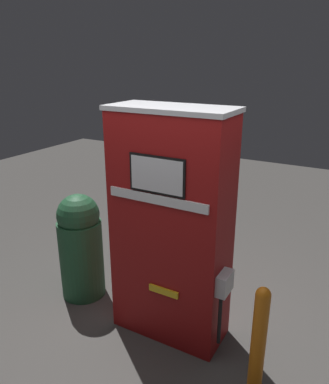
% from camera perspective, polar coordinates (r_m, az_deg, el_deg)
% --- Properties ---
extents(ground_plane, '(14.00, 14.00, 0.00)m').
position_cam_1_polar(ground_plane, '(3.77, -0.94, -21.86)').
color(ground_plane, '#423F3D').
extents(gas_pump, '(1.14, 0.50, 2.14)m').
position_cam_1_polar(gas_pump, '(3.34, 1.01, -5.54)').
color(gas_pump, maroon).
rests_on(gas_pump, ground_plane).
extents(safety_bollard, '(0.11, 0.11, 0.97)m').
position_cam_1_polar(safety_bollard, '(3.09, 14.14, -21.13)').
color(safety_bollard, orange).
rests_on(safety_bollard, ground_plane).
extents(trash_bin, '(0.47, 0.47, 1.18)m').
position_cam_1_polar(trash_bin, '(4.18, -12.66, -7.88)').
color(trash_bin, '#1E4C2D').
rests_on(trash_bin, ground_plane).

